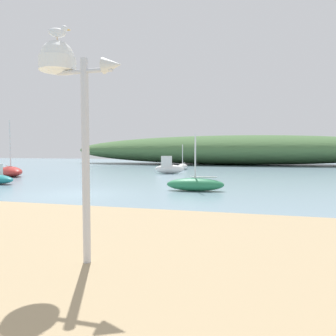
{
  "coord_description": "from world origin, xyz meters",
  "views": [
    {
      "loc": [
        7.7,
        -12.44,
        1.97
      ],
      "look_at": [
        3.53,
        3.24,
        1.08
      ],
      "focal_mm": 33.04,
      "sensor_mm": 36.0,
      "label": 1
    }
  ],
  "objects_px": {
    "motorboat_mid_channel": "(169,167)",
    "sailboat_east_reach": "(11,171)",
    "seagull_on_radar": "(58,32)",
    "sailboat_far_right": "(182,167)",
    "mast_structure": "(66,77)",
    "sailboat_off_point": "(195,184)"
  },
  "relations": [
    {
      "from": "motorboat_mid_channel",
      "to": "sailboat_east_reach",
      "type": "height_order",
      "value": "sailboat_east_reach"
    },
    {
      "from": "sailboat_east_reach",
      "to": "motorboat_mid_channel",
      "type": "bearing_deg",
      "value": 27.55
    },
    {
      "from": "seagull_on_radar",
      "to": "sailboat_far_right",
      "type": "xyz_separation_m",
      "value": [
        -3.97,
        27.58,
        -3.51
      ]
    },
    {
      "from": "sailboat_off_point",
      "to": "sailboat_east_reach",
      "type": "bearing_deg",
      "value": 161.6
    },
    {
      "from": "mast_structure",
      "to": "sailboat_east_reach",
      "type": "bearing_deg",
      "value": 134.06
    },
    {
      "from": "mast_structure",
      "to": "sailboat_east_reach",
      "type": "distance_m",
      "value": 22.25
    },
    {
      "from": "mast_structure",
      "to": "motorboat_mid_channel",
      "type": "xyz_separation_m",
      "value": [
        -4.07,
        21.75,
        -2.56
      ]
    },
    {
      "from": "mast_structure",
      "to": "sailboat_east_reach",
      "type": "xyz_separation_m",
      "value": [
        -15.35,
        15.87,
        -2.73
      ]
    },
    {
      "from": "seagull_on_radar",
      "to": "sailboat_off_point",
      "type": "distance_m",
      "value": 11.25
    },
    {
      "from": "mast_structure",
      "to": "motorboat_mid_channel",
      "type": "relative_size",
      "value": 1.29
    },
    {
      "from": "motorboat_mid_channel",
      "to": "sailboat_east_reach",
      "type": "relative_size",
      "value": 0.62
    },
    {
      "from": "seagull_on_radar",
      "to": "sailboat_far_right",
      "type": "height_order",
      "value": "seagull_on_radar"
    },
    {
      "from": "sailboat_east_reach",
      "to": "sailboat_far_right",
      "type": "relative_size",
      "value": 1.58
    },
    {
      "from": "seagull_on_radar",
      "to": "mast_structure",
      "type": "bearing_deg",
      "value": -4.27
    },
    {
      "from": "motorboat_mid_channel",
      "to": "seagull_on_radar",
      "type": "bearing_deg",
      "value": -79.74
    },
    {
      "from": "mast_structure",
      "to": "motorboat_mid_channel",
      "type": "height_order",
      "value": "mast_structure"
    },
    {
      "from": "sailboat_off_point",
      "to": "sailboat_far_right",
      "type": "distance_m",
      "value": 17.43
    },
    {
      "from": "mast_structure",
      "to": "seagull_on_radar",
      "type": "distance_m",
      "value": 0.72
    },
    {
      "from": "sailboat_east_reach",
      "to": "sailboat_far_right",
      "type": "distance_m",
      "value": 16.25
    },
    {
      "from": "motorboat_mid_channel",
      "to": "sailboat_far_right",
      "type": "relative_size",
      "value": 0.97
    },
    {
      "from": "motorboat_mid_channel",
      "to": "sailboat_east_reach",
      "type": "distance_m",
      "value": 12.73
    },
    {
      "from": "seagull_on_radar",
      "to": "motorboat_mid_channel",
      "type": "distance_m",
      "value": 22.34
    }
  ]
}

